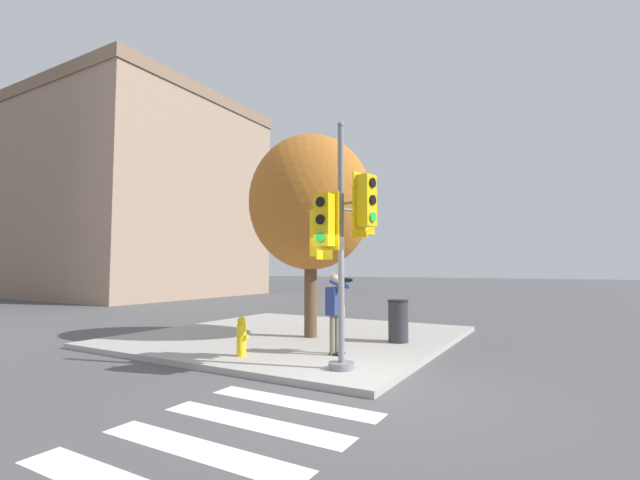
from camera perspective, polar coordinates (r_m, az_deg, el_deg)
ground_plane at (r=7.36m, az=5.04°, el=-18.94°), size 160.00×160.00×0.00m
sidewalk_corner at (r=12.02m, az=-3.35°, el=-12.69°), size 8.00×8.00×0.12m
traffic_signal_pole at (r=7.80m, az=3.10°, el=1.42°), size 1.41×1.43×4.52m
person_photographer at (r=9.12m, az=2.05°, el=-8.77°), size 0.58×0.54×1.68m
street_tree at (r=11.48m, az=-1.24°, el=4.99°), size 3.29×3.29×5.37m
fire_hydrant at (r=9.16m, az=-10.41°, el=-12.53°), size 0.20×0.26×0.80m
trash_bin at (r=10.80m, az=10.38°, el=-10.56°), size 0.51×0.51×1.02m
building_right at (r=33.44m, az=-22.58°, el=5.01°), size 13.53×12.94×13.71m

